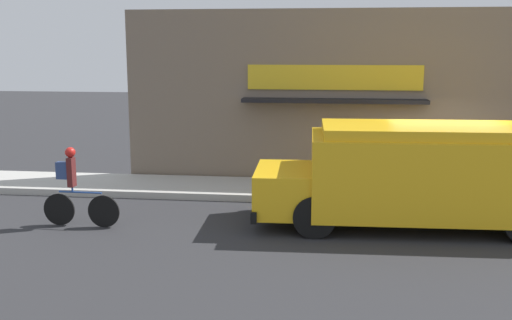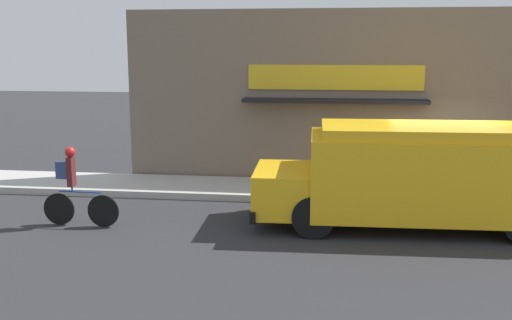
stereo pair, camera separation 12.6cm
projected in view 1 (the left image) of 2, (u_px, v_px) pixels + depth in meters
The scene contains 6 objects.
ground_plane at pixel (441, 208), 14.16m from camera, with size 70.00×70.00×0.00m, color #2B2B2D.
sidewalk at pixel (434, 194), 15.16m from camera, with size 28.00×2.08×0.17m.
storefront at pixel (428, 99), 15.93m from camera, with size 16.63×0.73×4.77m.
school_bus at pixel (425, 174), 12.51m from camera, with size 6.65×2.74×2.17m.
cyclist at pixel (75, 189), 12.62m from camera, with size 1.69×0.22×1.70m.
trash_bin at pixel (407, 168), 15.54m from camera, with size 0.63×0.63×0.97m.
Camera 1 is at (-2.68, -14.14, 3.75)m, focal length 42.00 mm.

